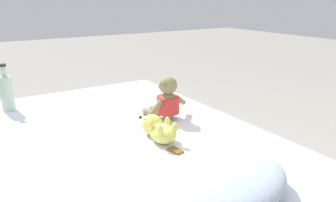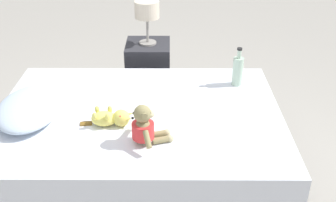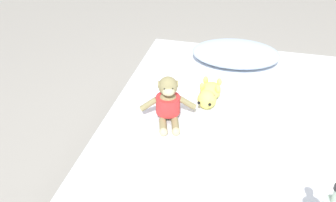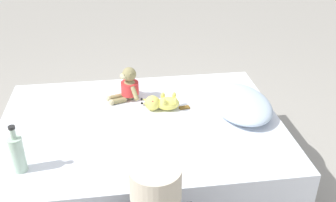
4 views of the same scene
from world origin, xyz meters
name	(u,v)px [view 4 (image 4 of 4)]	position (x,y,z in m)	size (l,w,h in m)	color
ground_plane	(143,180)	(0.00, 0.00, 0.00)	(16.00, 16.00, 0.00)	#9E998E
bed	(142,153)	(0.00, 0.00, 0.23)	(1.32, 1.82, 0.47)	#2D2D33
pillow	(240,103)	(-0.05, 0.66, 0.53)	(0.58, 0.41, 0.12)	silver
plush_monkey	(128,86)	(-0.32, -0.06, 0.57)	(0.28, 0.24, 0.24)	#8E8456
plush_yellow_creature	(161,103)	(-0.15, 0.15, 0.52)	(0.12, 0.33, 0.10)	#EAE066
glass_bottle	(18,153)	(0.38, -0.66, 0.58)	(0.07, 0.07, 0.27)	#B2D1B7
bedside_lamp	(156,186)	(0.98, -0.01, 0.80)	(0.20, 0.20, 0.35)	gray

